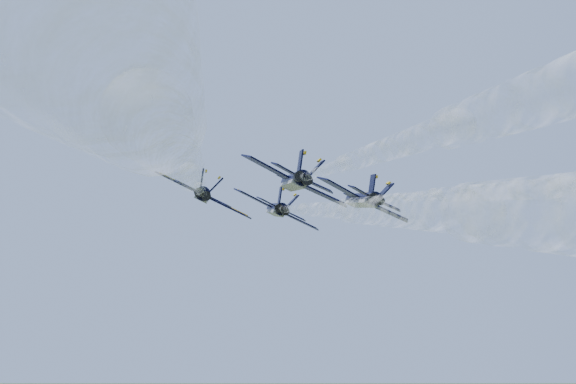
% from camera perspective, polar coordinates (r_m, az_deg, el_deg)
% --- Properties ---
extents(jet_lead, '(12.78, 18.98, 6.66)m').
position_cam_1_polar(jet_lead, '(101.24, -1.06, -1.58)').
color(jet_lead, black).
extents(jet_left, '(12.78, 18.98, 6.66)m').
position_cam_1_polar(jet_left, '(90.86, -7.51, -0.31)').
color(jet_left, black).
extents(jet_right, '(12.78, 18.98, 6.66)m').
position_cam_1_polar(jet_right, '(93.94, 6.56, -0.71)').
color(jet_right, black).
extents(jet_slot, '(12.78, 18.98, 6.66)m').
position_cam_1_polar(jet_slot, '(81.23, 0.53, 0.95)').
color(jet_slot, black).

